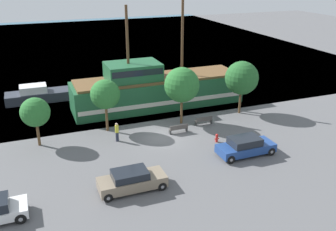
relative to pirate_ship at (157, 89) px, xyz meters
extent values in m
plane|color=#5B5B5E|center=(-2.23, -8.09, -1.94)|extent=(160.00, 160.00, 0.00)
plane|color=#38667F|center=(-2.23, 35.91, -1.94)|extent=(80.00, 80.00, 0.00)
cube|color=#1E5633|center=(0.17, 0.00, -0.42)|extent=(18.71, 4.79, 3.05)
cube|color=silver|center=(0.17, 0.00, -0.88)|extent=(18.34, 4.87, 0.45)
cube|color=#1E5633|center=(10.12, 0.00, 0.04)|extent=(1.40, 2.63, 2.13)
cube|color=brown|center=(0.17, 0.00, 1.23)|extent=(17.96, 4.40, 0.25)
cube|color=#1E5633|center=(-2.64, 0.00, 2.24)|extent=(5.61, 3.83, 1.77)
cube|color=black|center=(-2.64, 0.00, 2.50)|extent=(5.33, 3.89, 0.64)
cylinder|color=#4C331E|center=(2.97, 0.00, 5.85)|extent=(0.28, 0.28, 9.00)
cylinder|color=#4C331E|center=(-3.11, 0.00, 5.18)|extent=(0.28, 0.28, 7.65)
cube|color=#B7B2A8|center=(10.49, 5.89, -1.56)|extent=(5.38, 2.41, 0.77)
cube|color=silver|center=(10.09, 5.89, -0.84)|extent=(2.15, 1.88, 0.67)
cube|color=black|center=(10.73, 5.89, -0.84)|extent=(0.12, 1.68, 0.54)
cube|color=#2D333D|center=(-12.12, 6.37, -1.40)|extent=(7.31, 2.54, 1.08)
cube|color=silver|center=(-12.67, 6.37, -0.45)|extent=(2.92, 1.98, 0.82)
cube|color=black|center=(-11.79, 6.37, -0.45)|extent=(0.12, 1.78, 0.65)
cube|color=#7F705B|center=(-7.27, -15.32, -1.34)|extent=(4.68, 1.84, 0.74)
cube|color=black|center=(-7.41, -15.32, -0.70)|extent=(2.43, 1.65, 0.52)
cylinder|color=black|center=(-5.37, -16.15, -1.63)|extent=(0.63, 0.22, 0.63)
cylinder|color=gray|center=(-5.37, -16.15, -1.63)|extent=(0.24, 0.25, 0.24)
cylinder|color=black|center=(-5.37, -14.50, -1.63)|extent=(0.63, 0.22, 0.63)
cylinder|color=gray|center=(-5.37, -14.50, -1.63)|extent=(0.24, 0.25, 0.24)
cylinder|color=black|center=(-9.17, -16.15, -1.63)|extent=(0.63, 0.22, 0.63)
cylinder|color=gray|center=(-9.17, -16.15, -1.63)|extent=(0.24, 0.25, 0.24)
cylinder|color=black|center=(-9.17, -14.50, -1.63)|extent=(0.63, 0.22, 0.63)
cylinder|color=gray|center=(-9.17, -14.50, -1.63)|extent=(0.24, 0.25, 0.24)
cylinder|color=black|center=(-14.58, -16.45, -1.60)|extent=(0.69, 0.22, 0.69)
cylinder|color=gray|center=(-14.58, -16.45, -1.60)|extent=(0.26, 0.25, 0.26)
cylinder|color=black|center=(-14.58, -14.71, -1.60)|extent=(0.69, 0.22, 0.69)
cylinder|color=gray|center=(-14.58, -14.71, -1.60)|extent=(0.26, 0.25, 0.26)
cube|color=navy|center=(2.88, -13.69, -1.34)|extent=(4.76, 1.91, 0.68)
cube|color=black|center=(2.73, -13.69, -0.70)|extent=(2.48, 1.72, 0.61)
cylinder|color=black|center=(4.77, -14.55, -1.60)|extent=(0.70, 0.22, 0.70)
cylinder|color=gray|center=(4.77, -14.55, -1.60)|extent=(0.27, 0.25, 0.27)
cylinder|color=black|center=(4.77, -12.83, -1.60)|extent=(0.70, 0.22, 0.70)
cylinder|color=gray|center=(4.77, -12.83, -1.60)|extent=(0.27, 0.25, 0.27)
cylinder|color=black|center=(0.98, -14.55, -1.60)|extent=(0.70, 0.22, 0.70)
cylinder|color=gray|center=(0.98, -14.55, -1.60)|extent=(0.27, 0.25, 0.27)
cylinder|color=black|center=(0.98, -12.83, -1.60)|extent=(0.70, 0.22, 0.70)
cylinder|color=gray|center=(0.98, -12.83, -1.60)|extent=(0.27, 0.25, 0.27)
cylinder|color=red|center=(1.80, -10.70, -1.66)|extent=(0.22, 0.22, 0.56)
sphere|color=red|center=(1.80, -10.70, -1.31)|extent=(0.25, 0.25, 0.25)
cylinder|color=red|center=(1.64, -10.70, -1.64)|extent=(0.10, 0.09, 0.09)
cylinder|color=red|center=(1.96, -10.70, -1.64)|extent=(0.10, 0.09, 0.09)
cube|color=#4C4742|center=(2.44, -6.73, -1.52)|extent=(1.73, 0.45, 0.05)
cube|color=#4C4742|center=(2.44, -6.93, -1.29)|extent=(1.73, 0.06, 0.40)
cube|color=#2D2D2D|center=(1.64, -6.73, -1.74)|extent=(0.12, 0.36, 0.40)
cube|color=#2D2D2D|center=(3.25, -6.73, -1.74)|extent=(0.12, 0.36, 0.40)
cube|color=#4C4742|center=(-0.61, -7.67, -1.52)|extent=(1.77, 0.45, 0.05)
cube|color=#4C4742|center=(-0.61, -7.86, -1.29)|extent=(1.77, 0.06, 0.40)
cube|color=#2D2D2D|center=(-1.44, -7.67, -1.74)|extent=(0.12, 0.36, 0.40)
cube|color=#2D2D2D|center=(0.21, -7.67, -1.74)|extent=(0.12, 0.36, 0.40)
cylinder|color=#232838|center=(-6.35, -7.36, -1.52)|extent=(0.27, 0.27, 0.86)
cylinder|color=gold|center=(-6.35, -7.36, -0.76)|extent=(0.32, 0.32, 0.66)
sphere|color=beige|center=(-6.35, -7.36, -0.31)|extent=(0.23, 0.23, 0.23)
cylinder|color=brown|center=(-12.86, -5.71, -0.93)|extent=(0.24, 0.24, 2.02)
sphere|color=#286B2D|center=(-12.86, -5.71, 1.14)|extent=(2.49, 2.49, 2.49)
cylinder|color=brown|center=(-6.67, -4.79, -0.72)|extent=(0.24, 0.24, 2.46)
sphere|color=#286B2D|center=(-6.67, -4.79, 1.67)|extent=(2.73, 2.73, 2.73)
cylinder|color=brown|center=(0.55, -5.66, -0.69)|extent=(0.24, 0.24, 2.52)
sphere|color=#286B2D|center=(0.55, -5.66, 2.01)|extent=(3.38, 3.38, 3.38)
cylinder|color=brown|center=(7.36, -5.31, -0.76)|extent=(0.24, 0.24, 2.38)
sphere|color=#235B28|center=(7.36, -5.31, 1.89)|extent=(3.43, 3.43, 3.43)
camera|label=1|loc=(-13.00, -37.00, 12.58)|focal=40.00mm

